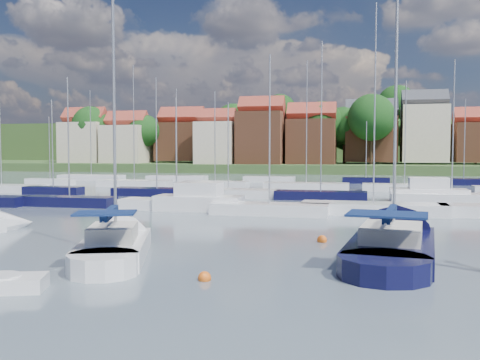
# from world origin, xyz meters

# --- Properties ---
(ground) EXTENTS (260.00, 260.00, 0.00)m
(ground) POSITION_xyz_m (0.00, 40.00, 0.00)
(ground) COLOR #495664
(ground) RESTS_ON ground
(sailboat_centre) EXTENTS (6.03, 10.92, 14.43)m
(sailboat_centre) POSITION_xyz_m (-3.86, 2.48, 0.36)
(sailboat_centre) COLOR silver
(sailboat_centre) RESTS_ON ground
(sailboat_navy) EXTENTS (5.19, 13.93, 18.74)m
(sailboat_navy) POSITION_xyz_m (9.00, 6.25, 0.35)
(sailboat_navy) COLOR black
(sailboat_navy) RESTS_ON ground
(tender) EXTENTS (3.33, 2.35, 0.65)m
(tender) POSITION_xyz_m (-4.78, -4.78, 0.25)
(tender) COLOR silver
(tender) RESTS_ON ground
(buoy_c) EXTENTS (0.54, 0.54, 0.54)m
(buoy_c) POSITION_xyz_m (-3.84, -0.83, 0.00)
(buoy_c) COLOR #D85914
(buoy_c) RESTS_ON ground
(buoy_d) EXTENTS (0.50, 0.50, 0.50)m
(buoy_d) POSITION_xyz_m (1.70, -1.76, 0.00)
(buoy_d) COLOR #D85914
(buoy_d) RESTS_ON ground
(buoy_e) EXTENTS (0.53, 0.53, 0.53)m
(buoy_e) POSITION_xyz_m (5.36, 7.58, 0.00)
(buoy_e) COLOR #D85914
(buoy_e) RESTS_ON ground
(marina_field) EXTENTS (79.62, 41.41, 15.93)m
(marina_field) POSITION_xyz_m (1.91, 35.15, 0.43)
(marina_field) COLOR silver
(marina_field) RESTS_ON ground
(far_shore_town) EXTENTS (212.46, 90.00, 22.27)m
(far_shore_town) POSITION_xyz_m (2.23, 132.67, 4.61)
(far_shore_town) COLOR #394D26
(far_shore_town) RESTS_ON ground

